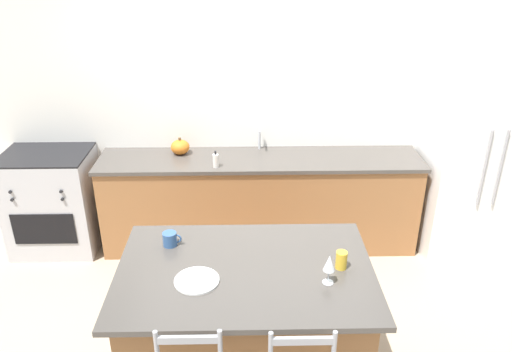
{
  "coord_description": "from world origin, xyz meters",
  "views": [
    {
      "loc": [
        -0.13,
        -3.87,
        2.71
      ],
      "look_at": [
        -0.06,
        -0.53,
        1.13
      ],
      "focal_mm": 35.0,
      "sensor_mm": 36.0,
      "label": 1
    }
  ],
  "objects_px": {
    "refrigerator": "(472,160)",
    "wine_glass": "(329,264)",
    "coffee_mug": "(170,239)",
    "dinner_plate": "(197,280)",
    "pumpkin_decoration": "(180,147)",
    "tumbler_cup": "(341,260)",
    "soap_bottle": "(216,160)",
    "oven_range": "(53,201)"
  },
  "relations": [
    {
      "from": "coffee_mug",
      "to": "wine_glass",
      "type": "bearing_deg",
      "value": -23.24
    },
    {
      "from": "dinner_plate",
      "to": "tumbler_cup",
      "type": "distance_m",
      "value": 0.86
    },
    {
      "from": "oven_range",
      "to": "soap_bottle",
      "type": "height_order",
      "value": "soap_bottle"
    },
    {
      "from": "oven_range",
      "to": "tumbler_cup",
      "type": "xyz_separation_m",
      "value": [
        2.39,
        -1.74,
        0.5
      ]
    },
    {
      "from": "oven_range",
      "to": "soap_bottle",
      "type": "relative_size",
      "value": 6.43
    },
    {
      "from": "refrigerator",
      "to": "tumbler_cup",
      "type": "bearing_deg",
      "value": -131.9
    },
    {
      "from": "dinner_plate",
      "to": "wine_glass",
      "type": "height_order",
      "value": "wine_glass"
    },
    {
      "from": "refrigerator",
      "to": "dinner_plate",
      "type": "bearing_deg",
      "value": -142.8
    },
    {
      "from": "dinner_plate",
      "to": "wine_glass",
      "type": "distance_m",
      "value": 0.76
    },
    {
      "from": "coffee_mug",
      "to": "soap_bottle",
      "type": "bearing_deg",
      "value": 80.01
    },
    {
      "from": "oven_range",
      "to": "coffee_mug",
      "type": "distance_m",
      "value": 2.04
    },
    {
      "from": "dinner_plate",
      "to": "tumbler_cup",
      "type": "height_order",
      "value": "tumbler_cup"
    },
    {
      "from": "refrigerator",
      "to": "pumpkin_decoration",
      "type": "xyz_separation_m",
      "value": [
        -2.68,
        0.18,
        0.08
      ]
    },
    {
      "from": "soap_bottle",
      "to": "refrigerator",
      "type": "bearing_deg",
      "value": 3.07
    },
    {
      "from": "wine_glass",
      "to": "coffee_mug",
      "type": "xyz_separation_m",
      "value": [
        -0.96,
        0.41,
        -0.08
      ]
    },
    {
      "from": "coffee_mug",
      "to": "soap_bottle",
      "type": "height_order",
      "value": "soap_bottle"
    },
    {
      "from": "pumpkin_decoration",
      "to": "soap_bottle",
      "type": "xyz_separation_m",
      "value": [
        0.35,
        -0.31,
        -0.01
      ]
    },
    {
      "from": "oven_range",
      "to": "soap_bottle",
      "type": "xyz_separation_m",
      "value": [
        1.56,
        -0.19,
        0.49
      ]
    },
    {
      "from": "dinner_plate",
      "to": "soap_bottle",
      "type": "distance_m",
      "value": 1.66
    },
    {
      "from": "refrigerator",
      "to": "wine_glass",
      "type": "bearing_deg",
      "value": -131.42
    },
    {
      "from": "wine_glass",
      "to": "tumbler_cup",
      "type": "bearing_deg",
      "value": 54.97
    },
    {
      "from": "dinner_plate",
      "to": "pumpkin_decoration",
      "type": "bearing_deg",
      "value": 99.29
    },
    {
      "from": "coffee_mug",
      "to": "pumpkin_decoration",
      "type": "distance_m",
      "value": 1.59
    },
    {
      "from": "refrigerator",
      "to": "wine_glass",
      "type": "xyz_separation_m",
      "value": [
        -1.6,
        -1.81,
        0.16
      ]
    },
    {
      "from": "tumbler_cup",
      "to": "soap_bottle",
      "type": "distance_m",
      "value": 1.76
    },
    {
      "from": "dinner_plate",
      "to": "pumpkin_decoration",
      "type": "relative_size",
      "value": 1.5
    },
    {
      "from": "dinner_plate",
      "to": "pumpkin_decoration",
      "type": "height_order",
      "value": "pumpkin_decoration"
    },
    {
      "from": "oven_range",
      "to": "pumpkin_decoration",
      "type": "relative_size",
      "value": 5.57
    },
    {
      "from": "refrigerator",
      "to": "tumbler_cup",
      "type": "height_order",
      "value": "refrigerator"
    },
    {
      "from": "coffee_mug",
      "to": "dinner_plate",
      "type": "bearing_deg",
      "value": -62.29
    },
    {
      "from": "soap_bottle",
      "to": "dinner_plate",
      "type": "bearing_deg",
      "value": -90.82
    },
    {
      "from": "refrigerator",
      "to": "coffee_mug",
      "type": "xyz_separation_m",
      "value": [
        -2.56,
        -1.4,
        0.08
      ]
    },
    {
      "from": "coffee_mug",
      "to": "tumbler_cup",
      "type": "distance_m",
      "value": 1.09
    },
    {
      "from": "oven_range",
      "to": "dinner_plate",
      "type": "xyz_separation_m",
      "value": [
        1.54,
        -1.85,
        0.46
      ]
    },
    {
      "from": "dinner_plate",
      "to": "coffee_mug",
      "type": "bearing_deg",
      "value": 117.71
    },
    {
      "from": "refrigerator",
      "to": "pumpkin_decoration",
      "type": "bearing_deg",
      "value": 176.06
    },
    {
      "from": "dinner_plate",
      "to": "tumbler_cup",
      "type": "xyz_separation_m",
      "value": [
        0.85,
        0.11,
        0.05
      ]
    },
    {
      "from": "refrigerator",
      "to": "tumbler_cup",
      "type": "xyz_separation_m",
      "value": [
        -1.5,
        -1.67,
        0.09
      ]
    },
    {
      "from": "oven_range",
      "to": "coffee_mug",
      "type": "relative_size",
      "value": 8.0
    },
    {
      "from": "coffee_mug",
      "to": "pumpkin_decoration",
      "type": "height_order",
      "value": "pumpkin_decoration"
    },
    {
      "from": "wine_glass",
      "to": "tumbler_cup",
      "type": "height_order",
      "value": "wine_glass"
    },
    {
      "from": "dinner_plate",
      "to": "wine_glass",
      "type": "relative_size",
      "value": 1.41
    }
  ]
}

